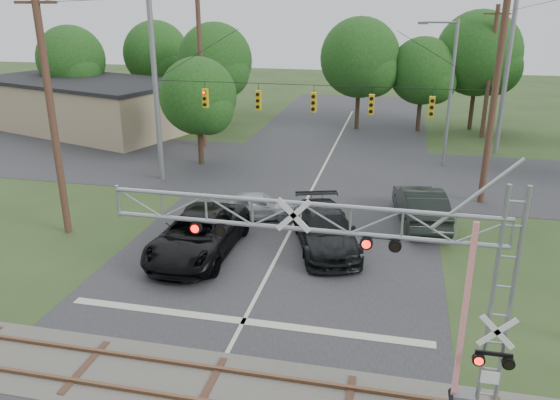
% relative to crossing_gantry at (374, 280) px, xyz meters
% --- Properties ---
extents(road_main, '(14.00, 90.00, 0.02)m').
position_rel_crossing_gantry_xyz_m(road_main, '(-4.48, 8.36, -4.20)').
color(road_main, '#29292C').
rests_on(road_main, ground).
extents(road_cross, '(90.00, 12.00, 0.02)m').
position_rel_crossing_gantry_xyz_m(road_cross, '(-4.48, 22.36, -4.19)').
color(road_cross, '#29292C').
rests_on(road_cross, ground).
extents(railroad_track, '(90.00, 3.20, 0.17)m').
position_rel_crossing_gantry_xyz_m(railroad_track, '(-4.48, 0.36, -4.17)').
color(railroad_track, '#4D4A43').
rests_on(railroad_track, ground).
extents(crossing_gantry, '(10.03, 0.87, 6.81)m').
position_rel_crossing_gantry_xyz_m(crossing_gantry, '(0.00, 0.00, 0.00)').
color(crossing_gantry, gray).
rests_on(crossing_gantry, ground).
extents(traffic_signal_span, '(19.34, 0.36, 11.50)m').
position_rel_crossing_gantry_xyz_m(traffic_signal_span, '(-3.55, 18.36, 1.46)').
color(traffic_signal_span, slate).
rests_on(traffic_signal_span, ground).
extents(pickup_black, '(3.12, 6.67, 1.84)m').
position_rel_crossing_gantry_xyz_m(pickup_black, '(-7.92, 8.68, -3.28)').
color(pickup_black, black).
rests_on(pickup_black, ground).
extents(car_dark, '(4.18, 6.51, 1.76)m').
position_rel_crossing_gantry_xyz_m(car_dark, '(-2.58, 10.55, -3.33)').
color(car_dark, black).
rests_on(car_dark, ground).
extents(sedan_silver, '(4.36, 2.56, 1.39)m').
position_rel_crossing_gantry_xyz_m(sedan_silver, '(-6.50, 13.35, -3.51)').
color(sedan_silver, '#A2A4AA').
rests_on(sedan_silver, ground).
extents(suv_dark, '(2.92, 5.95, 1.88)m').
position_rel_crossing_gantry_xyz_m(suv_dark, '(1.63, 14.49, -3.27)').
color(suv_dark, black).
rests_on(suv_dark, ground).
extents(commercial_building, '(20.31, 14.52, 4.28)m').
position_rel_crossing_gantry_xyz_m(commercial_building, '(-26.40, 30.37, -2.06)').
color(commercial_building, tan).
rests_on(commercial_building, ground).
extents(streetlight, '(2.53, 0.26, 9.49)m').
position_rel_crossing_gantry_xyz_m(streetlight, '(3.19, 25.27, 1.10)').
color(streetlight, slate).
rests_on(streetlight, ground).
extents(utility_poles, '(24.32, 30.00, 12.79)m').
position_rel_crossing_gantry_xyz_m(utility_poles, '(-1.81, 20.94, 1.74)').
color(utility_poles, '#3F291D').
rests_on(utility_poles, ground).
extents(treeline, '(52.32, 22.23, 9.96)m').
position_rel_crossing_gantry_xyz_m(treeline, '(-5.04, 33.85, 1.48)').
color(treeline, '#372719').
rests_on(treeline, ground).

